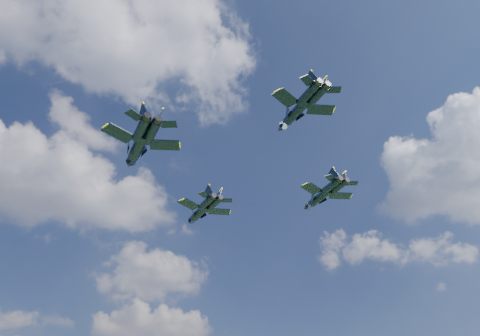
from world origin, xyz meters
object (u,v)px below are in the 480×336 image
object	(u,v)px
jet_left	(138,147)
jet_right	(319,197)
jet_lead	(199,212)
jet_slot	(296,112)

from	to	relation	value
jet_left	jet_right	distance (m)	38.60
jet_lead	jet_left	world-z (taller)	jet_lead
jet_lead	jet_left	size ratio (longest dim) A/B	0.92
jet_lead	jet_left	distance (m)	27.24
jet_right	jet_slot	distance (m)	29.20
jet_left	jet_right	size ratio (longest dim) A/B	1.15
jet_lead	jet_slot	size ratio (longest dim) A/B	1.16
jet_left	jet_right	bearing A→B (deg)	2.29
jet_right	jet_left	bearing A→B (deg)	-178.10
jet_left	jet_right	world-z (taller)	jet_left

